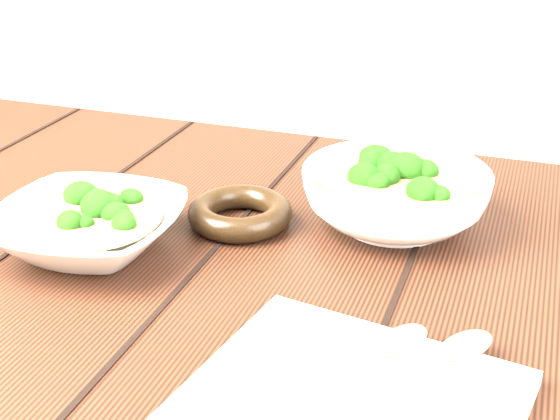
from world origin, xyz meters
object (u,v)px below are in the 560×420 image
Objects in this scene: soup_bowl_back at (395,195)px; napkin at (352,402)px; soup_bowl_front at (89,227)px; trivet at (240,213)px; table at (226,361)px.

soup_bowl_back is 1.11× the size of napkin.
soup_bowl_front is at bearing 163.03° from napkin.
soup_bowl_back is 0.17m from trivet.
soup_bowl_back reaches higher than trivet.
napkin is at bearing -53.26° from trivet.
soup_bowl_back reaches higher than soup_bowl_front.
soup_bowl_back is at bearing 45.75° from table.
trivet is (0.13, 0.11, -0.01)m from soup_bowl_front.
table is 10.24× the size of trivet.
soup_bowl_front is at bearing -174.33° from table.
napkin is at bearing -43.85° from table.
table is 4.52× the size of soup_bowl_back.
soup_bowl_back is 2.26× the size of trivet.
soup_bowl_front reaches higher than table.
trivet is (-0.02, 0.09, 0.13)m from table.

